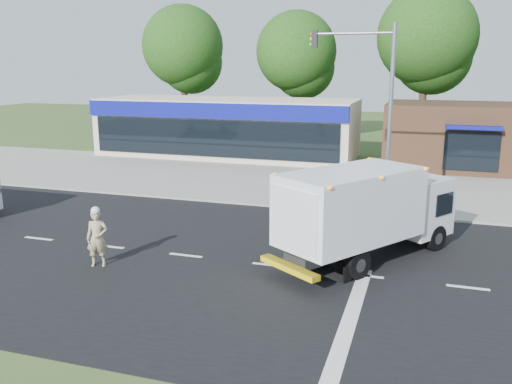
# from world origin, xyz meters

# --- Properties ---
(ground) EXTENTS (120.00, 120.00, 0.00)m
(ground) POSITION_xyz_m (0.00, 0.00, 0.00)
(ground) COLOR #385123
(ground) RESTS_ON ground
(road_asphalt) EXTENTS (60.00, 14.00, 0.02)m
(road_asphalt) POSITION_xyz_m (0.00, 0.00, 0.00)
(road_asphalt) COLOR black
(road_asphalt) RESTS_ON ground
(sidewalk) EXTENTS (60.00, 2.40, 0.12)m
(sidewalk) POSITION_xyz_m (0.00, 8.20, 0.06)
(sidewalk) COLOR gray
(sidewalk) RESTS_ON ground
(parking_apron) EXTENTS (60.00, 9.00, 0.02)m
(parking_apron) POSITION_xyz_m (0.00, 14.00, 0.01)
(parking_apron) COLOR gray
(parking_apron) RESTS_ON ground
(lane_markings) EXTENTS (55.20, 7.00, 0.01)m
(lane_markings) POSITION_xyz_m (1.35, -1.35, 0.02)
(lane_markings) COLOR silver
(lane_markings) RESTS_ON road_asphalt
(ems_box_truck) EXTENTS (5.76, 7.08, 3.14)m
(ems_box_truck) POSITION_xyz_m (2.83, 1.46, 1.81)
(ems_box_truck) COLOR black
(ems_box_truck) RESTS_ON ground
(emergency_worker) EXTENTS (0.80, 0.67, 1.98)m
(emergency_worker) POSITION_xyz_m (-5.28, -1.70, 0.97)
(emergency_worker) COLOR tan
(emergency_worker) RESTS_ON ground
(retail_strip_mall) EXTENTS (18.00, 6.20, 4.00)m
(retail_strip_mall) POSITION_xyz_m (-9.00, 19.93, 2.01)
(retail_strip_mall) COLOR beige
(retail_strip_mall) RESTS_ON ground
(brown_storefront) EXTENTS (10.00, 6.70, 4.00)m
(brown_storefront) POSITION_xyz_m (7.00, 19.98, 2.00)
(brown_storefront) COLOR #382316
(brown_storefront) RESTS_ON ground
(traffic_signal_pole) EXTENTS (3.51, 0.25, 8.00)m
(traffic_signal_pole) POSITION_xyz_m (2.35, 7.60, 4.92)
(traffic_signal_pole) COLOR gray
(traffic_signal_pole) RESTS_ON ground
(background_trees) EXTENTS (36.77, 7.39, 12.10)m
(background_trees) POSITION_xyz_m (-0.85, 28.16, 7.38)
(background_trees) COLOR #332114
(background_trees) RESTS_ON ground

